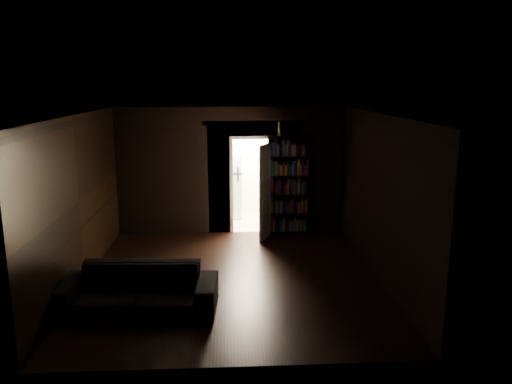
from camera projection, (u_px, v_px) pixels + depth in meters
The scene contains 9 objects.
ground at pixel (233, 278), 8.60m from camera, with size 5.50×5.50×0.00m, color black.
room_walls at pixel (231, 172), 9.29m from camera, with size 5.02×5.61×2.84m.
kitchen_alcove at pixel (251, 171), 12.15m from camera, with size 2.20×1.80×2.60m.
sofa at pixel (137, 283), 7.28m from camera, with size 2.31×1.00×0.89m, color black.
bookshelf at pixel (288, 185), 10.96m from camera, with size 0.90×0.32×2.20m, color black.
refrigerator at pixel (227, 184), 12.43m from camera, with size 0.74×0.68×1.65m, color silver.
door at pixel (267, 191), 10.72m from camera, with size 0.85×0.05×2.05m, color white.
figurine at pixel (279, 129), 10.65m from camera, with size 0.10×0.10×0.29m, color white.
bottles at pixel (224, 147), 12.11m from camera, with size 0.57×0.07×0.23m, color black.
Camera 1 is at (-0.05, -8.09, 3.30)m, focal length 35.00 mm.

